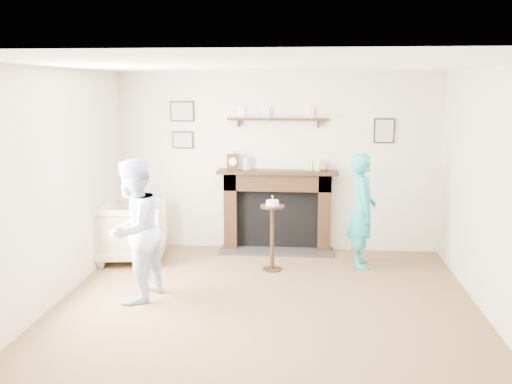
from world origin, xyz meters
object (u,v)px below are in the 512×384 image
(woman, at_px, (360,266))
(pedestal_table, at_px, (272,225))
(man, at_px, (136,299))
(armchair, at_px, (133,260))

(woman, bearing_deg, pedestal_table, 101.67)
(man, relative_size, pedestal_table, 1.62)
(woman, xyz_separation_m, pedestal_table, (-1.13, -0.26, 0.59))
(armchair, height_order, pedestal_table, pedestal_table)
(woman, relative_size, pedestal_table, 1.53)
(armchair, relative_size, woman, 0.60)
(pedestal_table, bearing_deg, woman, 12.95)
(armchair, relative_size, pedestal_table, 0.92)
(man, distance_m, woman, 2.92)
(man, xyz_separation_m, woman, (2.55, 1.41, 0.00))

